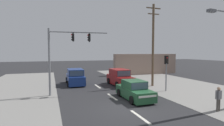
% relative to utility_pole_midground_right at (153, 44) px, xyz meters
% --- Properties ---
extents(ground_plane, '(140.00, 140.00, 0.00)m').
position_rel_utility_pole_midground_right_xyz_m(ground_plane, '(-6.04, -6.10, -4.89)').
color(ground_plane, '#28282B').
extents(lane_dash_near, '(0.20, 2.40, 0.01)m').
position_rel_utility_pole_midground_right_xyz_m(lane_dash_near, '(-6.04, -8.10, -4.89)').
color(lane_dash_near, silver).
rests_on(lane_dash_near, ground).
extents(lane_dash_mid, '(0.20, 2.40, 0.01)m').
position_rel_utility_pole_midground_right_xyz_m(lane_dash_mid, '(-6.04, -3.10, -4.89)').
color(lane_dash_mid, silver).
rests_on(lane_dash_mid, ground).
extents(lane_dash_far, '(0.20, 2.40, 0.01)m').
position_rel_utility_pole_midground_right_xyz_m(lane_dash_far, '(-6.04, 1.90, -4.89)').
color(lane_dash_far, silver).
rests_on(lane_dash_far, ground).
extents(kerb_right_verge, '(10.00, 44.00, 0.02)m').
position_rel_utility_pole_midground_right_xyz_m(kerb_right_verge, '(2.96, -4.10, -4.88)').
color(kerb_right_verge, gray).
rests_on(kerb_right_verge, ground).
extents(kerb_left_verge, '(8.00, 40.00, 0.02)m').
position_rel_utility_pole_midground_right_xyz_m(kerb_left_verge, '(-14.54, -2.10, -4.88)').
color(kerb_left_verge, gray).
rests_on(kerb_left_verge, ground).
extents(utility_pole_midground_right, '(1.80, 0.26, 9.31)m').
position_rel_utility_pole_midground_right_xyz_m(utility_pole_midground_right, '(0.00, 0.00, 0.00)').
color(utility_pole_midground_right, brown).
rests_on(utility_pole_midground_right, ground).
extents(traffic_signal_mast, '(5.27, 0.71, 6.00)m').
position_rel_utility_pole_midground_right_xyz_m(traffic_signal_mast, '(-9.87, -1.06, -0.74)').
color(traffic_signal_mast, slate).
rests_on(traffic_signal_mast, ground).
extents(pedestal_signal_right_kerb, '(0.44, 0.30, 3.56)m').
position_rel_utility_pole_midground_right_xyz_m(pedestal_signal_right_kerb, '(-0.20, -2.76, -2.47)').
color(pedestal_signal_right_kerb, slate).
rests_on(pedestal_signal_right_kerb, ground).
extents(shopfront_wall_far, '(12.00, 1.00, 3.60)m').
position_rel_utility_pole_midground_right_xyz_m(shopfront_wall_far, '(4.96, 9.90, -3.09)').
color(shopfront_wall_far, gray).
rests_on(shopfront_wall_far, ground).
extents(suv_receding_far, '(2.15, 4.58, 1.90)m').
position_rel_utility_pole_midground_right_xyz_m(suv_receding_far, '(-8.28, 3.92, -4.01)').
color(suv_receding_far, navy).
rests_on(suv_receding_far, ground).
extents(sedan_kerbside_parked, '(1.90, 4.24, 1.56)m').
position_rel_utility_pole_midground_right_xyz_m(sedan_kerbside_parked, '(-4.54, -4.37, -4.19)').
color(sedan_kerbside_parked, '#235633').
rests_on(sedan_kerbside_parked, ground).
extents(suv_oncoming_near, '(2.09, 4.55, 1.90)m').
position_rel_utility_pole_midground_right_xyz_m(suv_oncoming_near, '(-3.37, 1.74, -4.01)').
color(suv_oncoming_near, maroon).
rests_on(suv_oncoming_near, ground).
extents(pedestrian_at_kerb, '(0.55, 0.27, 1.63)m').
position_rel_utility_pole_midground_right_xyz_m(pedestrian_at_kerb, '(-0.75, -9.00, -3.97)').
color(pedestrian_at_kerb, '#47423D').
rests_on(pedestrian_at_kerb, ground).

